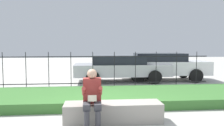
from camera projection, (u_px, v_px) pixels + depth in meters
name	position (u px, v px, depth m)	size (l,w,h in m)	color
ground_plane	(112.00, 122.00, 5.00)	(60.00, 60.00, 0.00)	#B2AFA8
stone_bench	(113.00, 113.00, 4.98)	(2.21, 0.57, 0.45)	gray
person_seated_reader	(92.00, 96.00, 4.59)	(0.42, 0.73, 1.25)	black
grass_berm	(107.00, 97.00, 6.90)	(10.36, 2.45, 0.27)	#3D7533
iron_fence	(104.00, 70.00, 8.47)	(8.36, 0.03, 1.52)	black
car_parked_center	(121.00, 68.00, 10.74)	(4.60, 1.91, 1.26)	#B7B7BC
car_parked_right	(162.00, 66.00, 11.18)	(4.58, 2.07, 1.39)	silver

